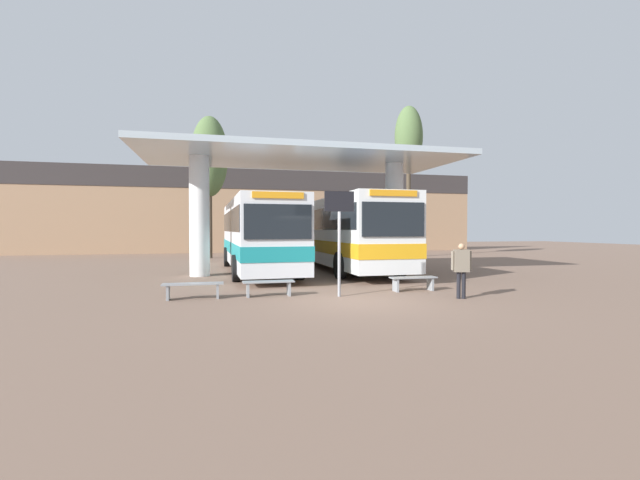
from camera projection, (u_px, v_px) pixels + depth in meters
The scene contains 13 objects.
ground_plane at pixel (355, 301), 11.92m from camera, with size 100.00×100.00×0.00m, color #755B4C.
townhouse_backdrop at pixel (261, 204), 37.13m from camera, with size 40.00×0.58×7.18m.
station_canopy at pixel (302, 172), 19.24m from camera, with size 13.94×6.51×5.36m.
transit_bus_left_bay at pixel (257, 233), 20.15m from camera, with size 2.99×12.12×3.29m.
transit_bus_center_bay at pixel (344, 231), 21.02m from camera, with size 2.93×12.05×3.43m.
waiting_bench_near_pillar at pixel (193, 287), 12.22m from camera, with size 1.70×0.44×0.46m.
waiting_bench_mid_platform at pixel (269, 285), 12.73m from camera, with size 1.53×0.44×0.46m.
waiting_bench_far_platform at pixel (413, 281), 13.83m from camera, with size 1.52×0.44×0.46m.
info_sign_platform at pixel (339, 222), 12.66m from camera, with size 0.90×0.09×3.13m.
pedestrian_waiting at pixel (461, 265), 12.30m from camera, with size 0.59×0.32×1.60m.
poplar_tree_behind_left at pixel (409, 139), 30.54m from camera, with size 1.99×1.99×10.82m.
poplar_tree_behind_right at pixel (209, 157), 29.55m from camera, with size 2.52×2.52×9.82m.
parked_car_street at pixel (346, 241), 36.19m from camera, with size 4.65×2.06×2.07m.
Camera 1 is at (-3.75, -11.31, 2.00)m, focal length 24.00 mm.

